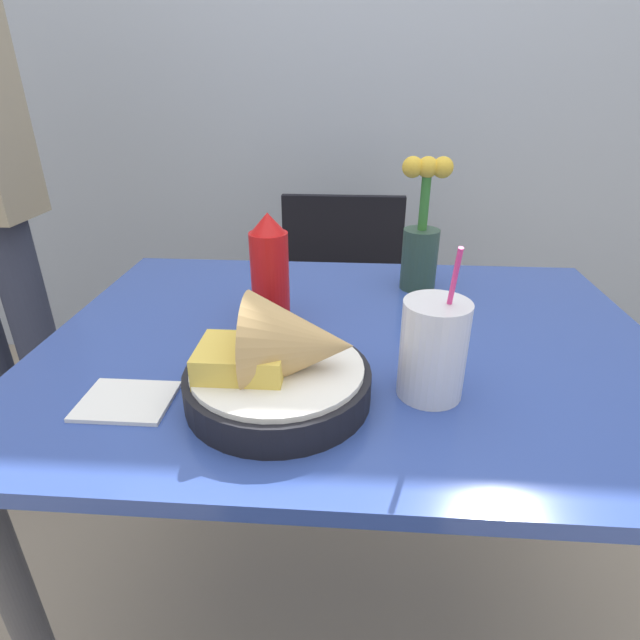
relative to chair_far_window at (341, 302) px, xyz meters
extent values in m
plane|color=gray|center=(0.04, -0.74, -0.50)|extent=(12.00, 12.00, 0.00)
cube|color=#9EA8B7|center=(0.04, 0.53, 0.80)|extent=(7.00, 0.06, 2.60)
cube|color=#334C9E|center=(0.04, -0.74, 0.25)|extent=(1.07, 0.79, 0.02)
cylinder|color=#4C4C51|center=(-0.44, -0.41, -0.13)|extent=(0.05, 0.05, 0.73)
cylinder|color=#4C4C51|center=(0.51, -0.41, -0.13)|extent=(0.05, 0.05, 0.73)
cylinder|color=black|center=(-0.18, -0.27, -0.29)|extent=(0.03, 0.03, 0.42)
cylinder|color=black|center=(0.18, -0.27, -0.29)|extent=(0.03, 0.03, 0.42)
cylinder|color=black|center=(-0.18, 0.09, -0.29)|extent=(0.03, 0.03, 0.42)
cylinder|color=black|center=(0.18, 0.09, -0.29)|extent=(0.03, 0.03, 0.42)
cube|color=black|center=(0.00, -0.09, -0.07)|extent=(0.40, 0.40, 0.02)
cube|color=black|center=(0.00, 0.09, 0.14)|extent=(0.40, 0.03, 0.39)
cylinder|color=black|center=(-0.06, -0.94, 0.28)|extent=(0.26, 0.26, 0.05)
cylinder|color=white|center=(-0.06, -0.94, 0.31)|extent=(0.24, 0.24, 0.01)
cone|color=tan|center=(-0.03, -0.94, 0.35)|extent=(0.14, 0.14, 0.14)
cube|color=#E5C14C|center=(-0.11, -0.95, 0.33)|extent=(0.12, 0.09, 0.04)
cylinder|color=red|center=(-0.11, -0.69, 0.34)|extent=(0.07, 0.07, 0.17)
cone|color=red|center=(-0.11, -0.69, 0.45)|extent=(0.06, 0.06, 0.04)
cylinder|color=silver|center=(0.15, -0.91, 0.33)|extent=(0.09, 0.09, 0.14)
cylinder|color=black|center=(0.15, -0.91, 0.32)|extent=(0.09, 0.09, 0.12)
cylinder|color=#EA3884|center=(0.17, -0.91, 0.40)|extent=(0.01, 0.07, 0.19)
cylinder|color=#2D4738|center=(0.18, -0.50, 0.32)|extent=(0.08, 0.08, 0.13)
cylinder|color=#33722D|center=(0.18, -0.50, 0.45)|extent=(0.02, 0.02, 0.12)
sphere|color=gold|center=(0.18, -0.50, 0.51)|extent=(0.04, 0.04, 0.04)
sphere|color=gold|center=(0.15, -0.50, 0.51)|extent=(0.04, 0.04, 0.04)
sphere|color=gold|center=(0.21, -0.50, 0.51)|extent=(0.04, 0.04, 0.04)
cube|color=white|center=(-0.27, -0.96, 0.26)|extent=(0.13, 0.10, 0.01)
cylinder|color=#2D3347|center=(-0.86, -0.33, -0.07)|extent=(0.11, 0.11, 0.85)
camera|label=1|loc=(0.04, -1.52, 0.67)|focal=28.00mm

